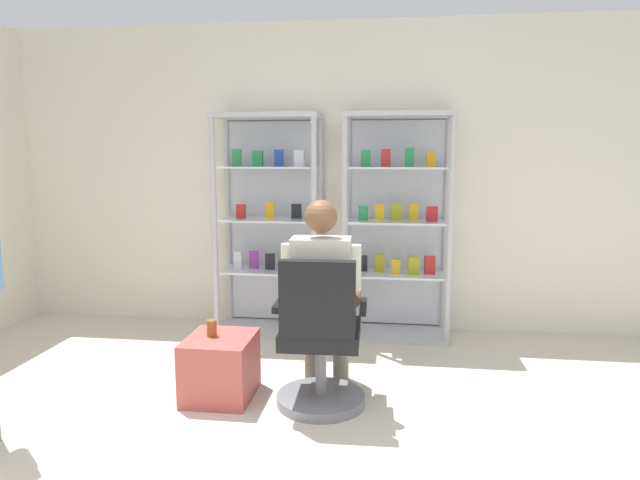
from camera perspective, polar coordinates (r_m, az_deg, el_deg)
back_wall at (r=4.99m, az=1.61°, el=6.42°), size 6.00×0.10×2.70m
display_cabinet_left at (r=4.88m, az=-5.14°, el=1.75°), size 0.90×0.45×1.90m
display_cabinet_right at (r=4.76m, az=7.92°, el=1.54°), size 0.90×0.45×1.90m
office_chair at (r=3.43m, az=-0.00°, el=-10.97°), size 0.57×0.56×0.96m
seated_shopkeeper at (r=3.50m, az=0.27°, el=-5.15°), size 0.49×0.57×1.29m
storage_crate at (r=3.71m, az=-10.25°, el=-12.78°), size 0.42×0.47×0.40m
tea_glass at (r=3.65m, az=-11.13°, el=-8.92°), size 0.06×0.06×0.11m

